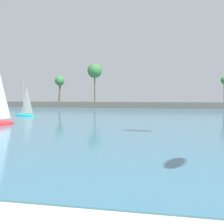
{
  "coord_description": "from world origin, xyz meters",
  "views": [
    {
      "loc": [
        5.38,
        -0.14,
        3.34
      ],
      "look_at": [
        1.92,
        15.74,
        2.48
      ],
      "focal_mm": 47.25,
      "sensor_mm": 36.0,
      "label": 1
    }
  ],
  "objects": [
    {
      "name": "sailboat_toward_headland",
      "position": [
        -19.35,
        44.88,
        0.62
      ],
      "size": [
        4.47,
        2.45,
        6.21
      ],
      "color": "teal",
      "rests_on": "sea"
    },
    {
      "name": "palm_headland",
      "position": [
        3.02,
        83.55,
        2.5
      ],
      "size": [
        104.54,
        6.29,
        12.97
      ],
      "color": "#605B54",
      "rests_on": "ground"
    },
    {
      "name": "sea",
      "position": [
        0.0,
        65.84,
        0.03
      ],
      "size": [
        220.0,
        115.54,
        0.06
      ],
      "primitive_type": "cube",
      "color": "#386B84",
      "rests_on": "ground"
    }
  ]
}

